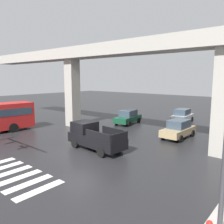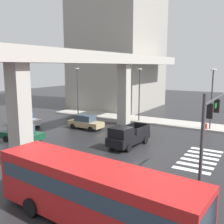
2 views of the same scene
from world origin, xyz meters
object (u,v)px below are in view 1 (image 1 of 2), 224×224
(sedan_dark_green, at_px, (128,117))
(sedan_white, at_px, (182,116))
(pickup_truck, at_px, (94,137))
(sedan_tan, at_px, (178,129))

(sedan_dark_green, bearing_deg, sedan_white, 47.62)
(pickup_truck, height_order, sedan_white, pickup_truck)
(sedan_white, bearing_deg, sedan_tan, -69.01)
(sedan_white, bearing_deg, pickup_truck, -93.28)
(pickup_truck, relative_size, sedan_dark_green, 1.16)
(pickup_truck, bearing_deg, sedan_white, 86.72)
(sedan_tan, bearing_deg, sedan_dark_green, 163.21)
(sedan_dark_green, height_order, sedan_white, same)
(pickup_truck, height_order, sedan_tan, pickup_truck)
(sedan_dark_green, distance_m, sedan_tan, 7.98)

